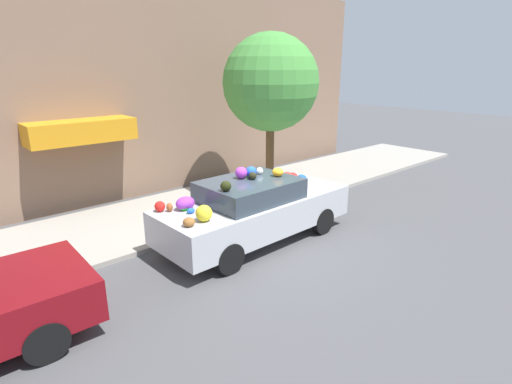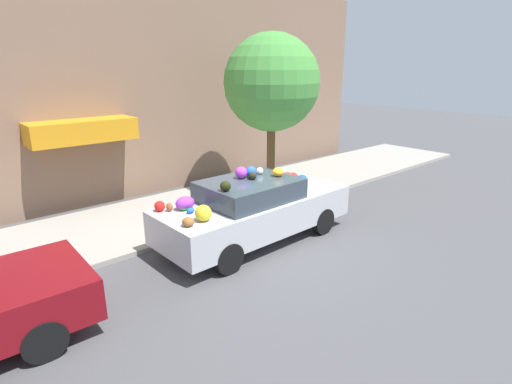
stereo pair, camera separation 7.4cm
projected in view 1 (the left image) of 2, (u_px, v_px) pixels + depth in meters
name	position (u px, v px, depth m)	size (l,w,h in m)	color
ground_plane	(259.00, 241.00, 8.94)	(60.00, 60.00, 0.00)	#4C4C4F
sidewalk_curb	(193.00, 208.00, 10.85)	(24.00, 3.20, 0.11)	#9E998E
building_facade	(143.00, 90.00, 11.47)	(18.00, 1.20, 6.25)	#846651
street_tree	(271.00, 83.00, 11.08)	(2.69, 2.69, 4.54)	brown
fire_hydrant	(194.00, 211.00, 9.50)	(0.20, 0.20, 0.70)	#B2B2B7
art_car	(255.00, 208.00, 8.75)	(4.54, 1.80, 1.68)	#B7BABF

